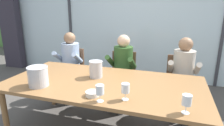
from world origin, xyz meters
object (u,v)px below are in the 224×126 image
(dining_table, at_px, (103,86))
(tasting_bowl, at_px, (92,94))
(chair_near_curtain, at_px, (72,68))
(wine_glass_near_bucket, at_px, (100,90))
(chair_center, at_px, (180,79))
(person_beige_jumper, at_px, (183,72))
(person_olive_shirt, at_px, (122,66))
(ice_bucket_primary, at_px, (96,69))
(wine_glass_center_pour, at_px, (187,100))
(chair_left_of_center, at_px, (123,73))
(person_pale_blue_shirt, at_px, (69,61))
(wine_glass_by_left_taster, at_px, (125,88))
(ice_bucket_secondary, at_px, (38,76))

(dining_table, relative_size, tasting_bowl, 16.87)
(chair_near_curtain, height_order, wine_glass_near_bucket, wine_glass_near_bucket)
(chair_center, distance_m, person_beige_jumper, 0.23)
(person_olive_shirt, xyz_separation_m, ice_bucket_primary, (-0.16, -0.73, 0.16))
(wine_glass_near_bucket, height_order, wine_glass_center_pour, same)
(chair_left_of_center, distance_m, wine_glass_center_pour, 1.78)
(person_olive_shirt, bearing_deg, wine_glass_near_bucket, -81.18)
(person_pale_blue_shirt, bearing_deg, wine_glass_center_pour, -37.98)
(dining_table, xyz_separation_m, chair_near_curtain, (-1.01, 0.98, -0.16))
(person_pale_blue_shirt, bearing_deg, wine_glass_near_bucket, -53.49)
(dining_table, bearing_deg, chair_left_of_center, 90.38)
(tasting_bowl, bearing_deg, wine_glass_by_left_taster, 3.71)
(wine_glass_near_bucket, bearing_deg, ice_bucket_primary, 115.73)
(ice_bucket_secondary, distance_m, tasting_bowl, 0.72)
(chair_center, bearing_deg, person_pale_blue_shirt, 179.18)
(chair_center, xyz_separation_m, wine_glass_near_bucket, (-0.79, -1.51, 0.34))
(person_beige_jumper, xyz_separation_m, ice_bucket_secondary, (-1.66, -1.22, 0.17))
(person_pale_blue_shirt, xyz_separation_m, ice_bucket_primary, (0.84, -0.73, 0.16))
(person_olive_shirt, relative_size, ice_bucket_primary, 5.44)
(dining_table, bearing_deg, chair_near_curtain, 135.90)
(chair_left_of_center, height_order, chair_center, same)
(wine_glass_center_pour, bearing_deg, ice_bucket_secondary, 175.87)
(person_pale_blue_shirt, distance_m, person_beige_jumper, 1.97)
(person_olive_shirt, xyz_separation_m, person_beige_jumper, (0.97, -0.00, 0.00))
(person_beige_jumper, bearing_deg, wine_glass_near_bucket, -121.21)
(chair_left_of_center, distance_m, person_olive_shirt, 0.22)
(person_olive_shirt, xyz_separation_m, wine_glass_by_left_taster, (0.37, -1.25, 0.17))
(chair_center, bearing_deg, wine_glass_near_bucket, -122.82)
(tasting_bowl, bearing_deg, ice_bucket_primary, 108.69)
(wine_glass_near_bucket, relative_size, wine_glass_center_pour, 1.00)
(person_beige_jumper, relative_size, wine_glass_by_left_taster, 6.98)
(ice_bucket_secondary, relative_size, wine_glass_by_left_taster, 1.37)
(chair_near_curtain, relative_size, chair_left_of_center, 1.00)
(person_olive_shirt, relative_size, wine_glass_near_bucket, 6.98)
(dining_table, bearing_deg, tasting_bowl, -86.06)
(ice_bucket_secondary, xyz_separation_m, wine_glass_by_left_taster, (1.07, -0.03, 0.00))
(person_pale_blue_shirt, xyz_separation_m, tasting_bowl, (1.02, -1.28, 0.07))
(person_pale_blue_shirt, relative_size, wine_glass_near_bucket, 6.98)
(tasting_bowl, relative_size, wine_glass_center_pour, 0.84)
(dining_table, xyz_separation_m, wine_glass_by_left_taster, (0.38, -0.38, 0.18))
(chair_center, xyz_separation_m, tasting_bowl, (-0.91, -1.42, 0.24))
(chair_center, relative_size, person_pale_blue_shirt, 0.74)
(person_pale_blue_shirt, xyz_separation_m, wine_glass_center_pour, (1.94, -1.34, 0.17))
(wine_glass_by_left_taster, xyz_separation_m, wine_glass_center_pour, (0.57, -0.09, 0.00))
(chair_center, height_order, person_pale_blue_shirt, person_pale_blue_shirt)
(person_beige_jumper, distance_m, wine_glass_center_pour, 1.35)
(wine_glass_by_left_taster, bearing_deg, tasting_bowl, -176.29)
(person_beige_jumper, bearing_deg, ice_bucket_secondary, -143.81)
(person_olive_shirt, bearing_deg, wine_glass_center_pour, -52.05)
(chair_center, bearing_deg, person_olive_shirt, -176.20)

